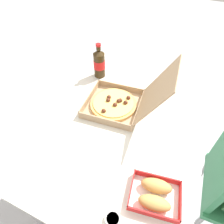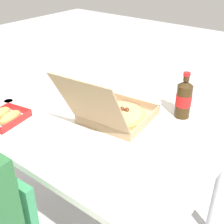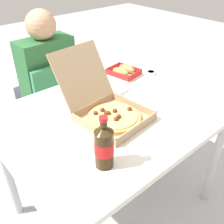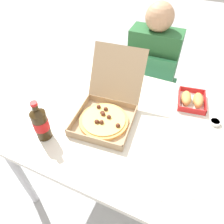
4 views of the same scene
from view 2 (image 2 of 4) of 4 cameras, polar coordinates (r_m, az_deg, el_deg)
dining_table at (r=1.45m, az=-2.27°, el=-4.40°), size 1.15×0.88×0.75m
pizza_box_open at (r=1.37m, az=0.43°, el=-0.27°), size 0.33×0.46×0.30m
bread_side_box at (r=1.46m, az=-19.73°, el=-0.89°), size 0.18×0.21×0.06m
cola_bottle at (r=1.43m, az=13.56°, el=2.50°), size 0.07×0.07×0.22m
paper_menu at (r=1.78m, az=-6.84°, el=5.40°), size 0.26×0.23×0.00m
dipping_sauce_cup at (r=1.62m, az=-19.16°, el=1.78°), size 0.06×0.06×0.02m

